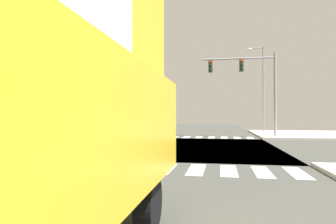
{
  "coord_description": "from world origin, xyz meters",
  "views": [
    {
      "loc": [
        4.02,
        -16.73,
        1.69
      ],
      "look_at": [
        0.01,
        5.69,
        2.02
      ],
      "focal_mm": 31.76,
      "sensor_mm": 36.0,
      "label": 1
    }
  ],
  "objects": [
    {
      "name": "sidewalk_corner_nw",
      "position": [
        -13.0,
        12.0,
        0.07
      ],
      "size": [
        12.0,
        12.0,
        0.14
      ],
      "color": "#B4AEAA",
      "rests_on": "ground"
    },
    {
      "name": "street_lamp",
      "position": [
        8.16,
        15.52,
        5.29
      ],
      "size": [
        1.78,
        0.32,
        8.96
      ],
      "color": "gray",
      "rests_on": "ground"
    },
    {
      "name": "ground",
      "position": [
        0.0,
        0.0,
        -0.03
      ],
      "size": [
        90.0,
        90.0,
        0.05
      ],
      "color": "#393A36"
    },
    {
      "name": "bank_building",
      "position": [
        -16.97,
        14.15,
        2.04
      ],
      "size": [
        12.1,
        10.01,
        4.06
      ],
      "color": "beige",
      "rests_on": "ground"
    },
    {
      "name": "crosswalk_far",
      "position": [
        -0.25,
        7.3,
        0.0
      ],
      "size": [
        13.5,
        2.0,
        0.01
      ],
      "color": "silver",
      "rests_on": "ground"
    },
    {
      "name": "crosswalk_near",
      "position": [
        -0.25,
        -7.3,
        0.0
      ],
      "size": [
        13.5,
        2.0,
        0.01
      ],
      "color": "silver",
      "rests_on": "ground"
    },
    {
      "name": "sidewalk_corner_ne",
      "position": [
        13.0,
        12.0,
        0.07
      ],
      "size": [
        12.0,
        12.0,
        0.14
      ],
      "color": "#B2ADA3",
      "rests_on": "ground"
    },
    {
      "name": "traffic_signal_mast",
      "position": [
        6.02,
        7.66,
        4.95
      ],
      "size": [
        5.81,
        0.55,
        6.74
      ],
      "color": "gray",
      "rests_on": "ground"
    }
  ]
}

